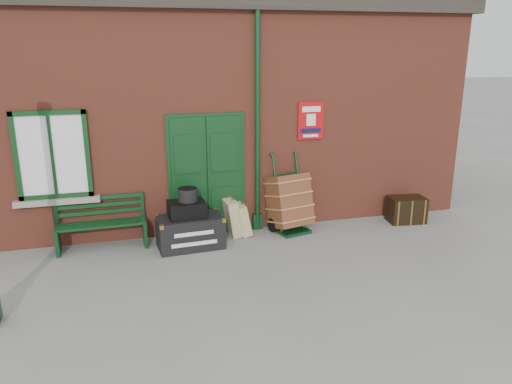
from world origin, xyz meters
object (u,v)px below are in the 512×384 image
object	(u,v)px
bench	(101,222)
porter_trolley	(289,202)
houdini_trunk	(190,232)
dark_trunk	(406,210)

from	to	relation	value
bench	porter_trolley	bearing A→B (deg)	-2.16
houdini_trunk	porter_trolley	size ratio (longest dim) A/B	0.77
bench	houdini_trunk	size ratio (longest dim) A/B	1.35
bench	dark_trunk	distance (m)	5.86
porter_trolley	dark_trunk	distance (m)	2.45
porter_trolley	dark_trunk	bearing A→B (deg)	-18.10
houdini_trunk	porter_trolley	bearing A→B (deg)	6.52
dark_trunk	porter_trolley	bearing A→B (deg)	-177.81
bench	houdini_trunk	bearing A→B (deg)	-16.52
bench	porter_trolley	world-z (taller)	porter_trolley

